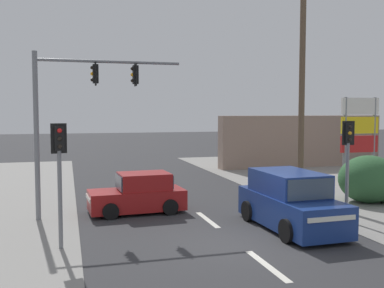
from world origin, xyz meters
TOP-DOWN VIEW (x-y plane):
  - ground_plane at (0.00, 0.00)m, footprint 140.00×140.00m
  - lane_dash_near at (0.00, -2.00)m, footprint 0.20×2.40m
  - lane_dash_mid at (0.00, 3.00)m, footprint 0.20×2.40m
  - lane_dash_far at (0.00, 8.00)m, footprint 0.20×2.40m
  - utility_pole_midground_right at (5.10, 5.51)m, footprint 1.80×0.26m
  - traffic_signal_mast at (-4.56, 4.57)m, footprint 5.29×0.45m
  - pedestal_signal_right_kerb at (4.62, 1.38)m, footprint 0.44×0.30m
  - pedestal_signal_left_kerb at (-5.03, 0.83)m, footprint 0.44×0.31m
  - shopping_plaza_sign at (9.39, 7.31)m, footprint 2.10×0.16m
  - roadside_bush at (7.65, 4.00)m, footprint 2.71×2.32m
  - shopfront_wall_far at (11.00, 16.00)m, footprint 12.00×1.00m
  - suv_crossing_left at (2.28, 1.12)m, footprint 2.16×4.59m
  - hatchback_oncoming_mid at (-2.20, 4.82)m, footprint 3.72×1.94m

SIDE VIEW (x-z plane):
  - ground_plane at x=0.00m, z-range 0.00..0.00m
  - lane_dash_near at x=0.00m, z-range 0.00..0.01m
  - lane_dash_mid at x=0.00m, z-range 0.00..0.01m
  - lane_dash_far at x=0.00m, z-range 0.00..0.01m
  - hatchback_oncoming_mid at x=-2.20m, z-range -0.06..1.47m
  - suv_crossing_left at x=2.28m, z-range -0.06..1.83m
  - roadside_bush at x=7.65m, z-range -0.06..1.97m
  - shopfront_wall_far at x=11.00m, z-range 0.00..3.60m
  - pedestal_signal_right_kerb at x=4.62m, z-range 0.64..4.20m
  - pedestal_signal_left_kerb at x=-5.03m, z-range 0.64..4.20m
  - shopping_plaza_sign at x=9.39m, z-range 0.68..5.28m
  - traffic_signal_mast at x=-4.56m, z-range 1.15..7.15m
  - utility_pole_midground_right at x=5.10m, z-range 0.25..10.92m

